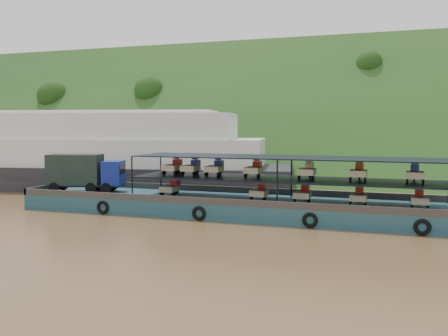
% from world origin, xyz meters
% --- Properties ---
extents(ground, '(160.00, 160.00, 0.00)m').
position_xyz_m(ground, '(0.00, 0.00, 0.00)').
color(ground, brown).
rests_on(ground, ground).
extents(hillside, '(140.00, 39.60, 39.60)m').
position_xyz_m(hillside, '(0.00, 36.00, 0.00)').
color(hillside, '#183C16').
rests_on(hillside, ground).
extents(cargo_barge, '(35.00, 7.18, 4.54)m').
position_xyz_m(cargo_barge, '(-0.27, -1.10, 1.11)').
color(cargo_barge, '#163B4E').
rests_on(cargo_barge, ground).
extents(passenger_ferry, '(43.01, 18.32, 8.46)m').
position_xyz_m(passenger_ferry, '(-18.71, 10.01, 3.66)').
color(passenger_ferry, black).
rests_on(passenger_ferry, ground).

